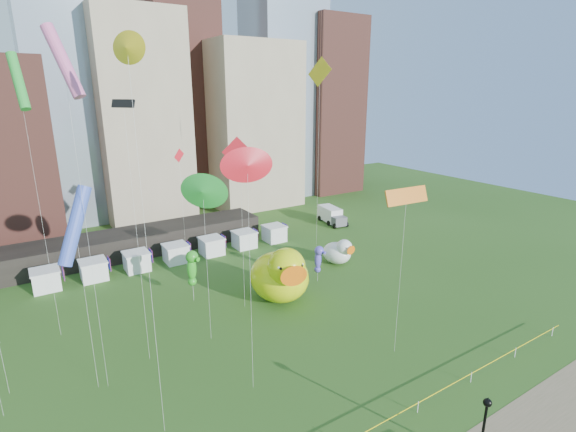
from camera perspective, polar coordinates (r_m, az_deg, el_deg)
skyline at (r=79.28m, az=-20.79°, el=15.14°), size 101.00×23.00×68.00m
pavilion at (r=62.67m, az=-20.68°, el=-3.49°), size 38.00×6.00×3.20m
vendor_tents at (r=58.51m, az=-14.53°, el=-4.84°), size 33.24×2.80×2.40m
big_duck at (r=45.96m, az=-0.96°, el=-7.72°), size 7.64×9.12×6.53m
small_duck at (r=56.31m, az=6.65°, el=-4.70°), size 3.89×4.81×3.51m
seahorse_green at (r=46.60m, az=-12.56°, el=-6.35°), size 1.66×1.88×5.69m
seahorse_purple at (r=50.54m, az=4.03°, el=-5.43°), size 1.38×1.57×4.38m
lamppost at (r=30.31m, az=24.42°, el=-23.71°), size 0.50×0.50×4.82m
box_truck at (r=73.23m, az=5.74°, el=0.11°), size 3.16×6.43×2.62m
kite_0 at (r=51.41m, az=-14.10°, el=7.02°), size 1.43×0.78×15.28m
kite_3 at (r=40.92m, az=-31.97°, el=14.79°), size 1.19×2.73×24.60m
kite_4 at (r=54.26m, az=4.19°, el=17.98°), size 1.07×3.27×25.43m
kite_8 at (r=28.42m, az=-5.38°, el=6.61°), size 2.37×0.83×18.18m
kite_9 at (r=31.22m, az=-27.47°, el=17.55°), size 2.15×2.60×25.63m
kite_10 at (r=33.63m, az=-20.82°, el=12.98°), size 1.41×1.64×21.08m
kite_11 at (r=36.15m, az=-11.15°, el=3.18°), size 2.12×2.54×15.18m
kite_12 at (r=24.93m, az=-20.40°, el=19.79°), size 0.91×1.59×24.62m
kite_13 at (r=32.65m, az=-26.25°, el=-1.15°), size 3.20×2.35×15.58m
kite_14 at (r=34.74m, az=15.35°, el=2.51°), size 4.12×0.81×14.44m
kite_16 at (r=41.26m, az=-6.32°, el=7.74°), size 2.84×2.02×17.54m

